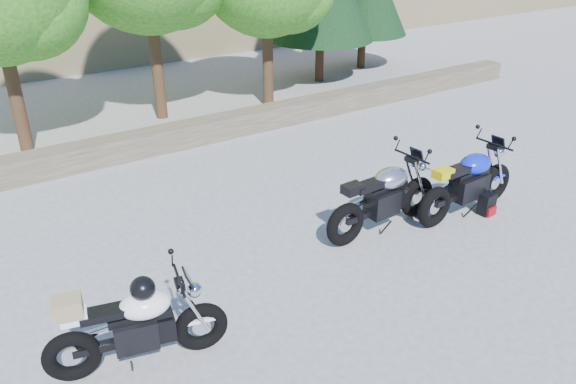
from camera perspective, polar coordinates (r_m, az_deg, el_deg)
The scene contains 6 objects.
ground at distance 8.23m, azimuth 2.75°, elevation -7.60°, with size 90.00×90.00×0.00m, color gray.
stone_wall at distance 12.48m, azimuth -12.44°, elevation 5.31°, with size 22.00×0.55×0.50m, color brown.
silver_bike at distance 9.03m, azimuth 9.75°, elevation -0.61°, with size 2.30×0.73×1.15m.
white_bike at distance 6.55m, azimuth -15.24°, elevation -12.82°, with size 2.02×0.76×1.13m.
blue_bike at distance 9.88m, azimuth 17.83°, elevation 0.88°, with size 2.29×0.73×1.15m.
backpack at distance 10.11m, azimuth 19.56°, elevation -1.19°, with size 0.29×0.25×0.37m.
Camera 1 is at (-4.14, -5.45, 4.58)m, focal length 35.00 mm.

